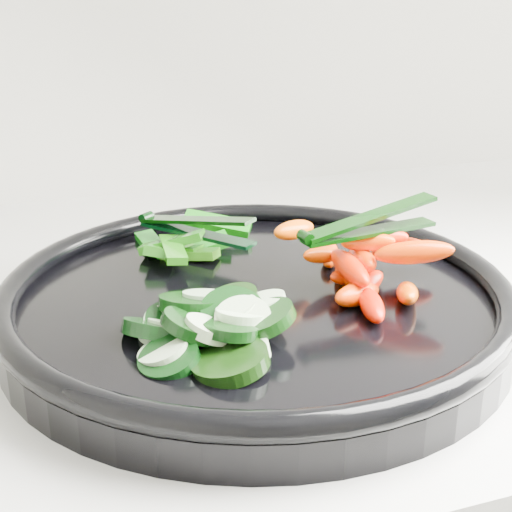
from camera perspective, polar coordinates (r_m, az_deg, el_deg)
name	(u,v)px	position (r m, az deg, el deg)	size (l,w,h in m)	color
veggie_tray	(256,300)	(0.53, 0.00, -3.51)	(0.44, 0.44, 0.04)	black
cucumber_pile	(203,325)	(0.46, -4.28, -5.53)	(0.12, 0.13, 0.04)	black
carrot_pile	(365,264)	(0.53, 8.72, -0.66)	(0.13, 0.15, 0.05)	red
pepper_pile	(184,245)	(0.61, -5.78, 0.91)	(0.11, 0.10, 0.04)	#1F6009
tong_carrot	(366,225)	(0.53, 8.80, 2.46)	(0.11, 0.03, 0.02)	black
tong_pepper	(193,226)	(0.60, -5.08, 2.40)	(0.08, 0.10, 0.02)	black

